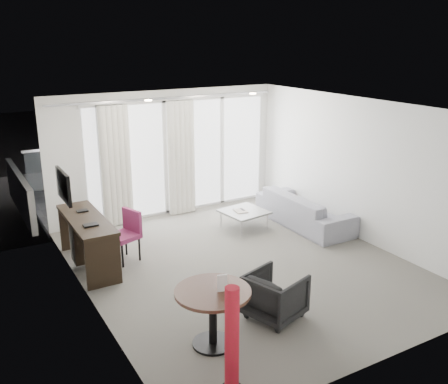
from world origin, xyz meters
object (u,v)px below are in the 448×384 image
desk_chair (124,237)px  red_lamp (232,340)px  desk (88,242)px  tub_armchair (275,295)px  rattan_chair_a (177,178)px  sofa (304,209)px  rattan_chair_b (189,164)px  round_table (213,318)px  coffee_table (244,219)px

desk_chair → red_lamp: 3.67m
desk → tub_armchair: desk is taller
desk → rattan_chair_a: desk is taller
sofa → rattan_chair_b: size_ratio=2.60×
desk_chair → sofa: 3.69m
rattan_chair_b → desk: bearing=-154.9°
sofa → red_lamp: bearing=133.0°
desk → sofa: desk is taller
desk_chair → tub_armchair: desk_chair is taller
desk_chair → rattan_chair_b: size_ratio=1.02×
rattan_chair_a → round_table: bearing=-122.0°
rattan_chair_b → coffee_table: bearing=-120.4°
desk_chair → rattan_chair_b: (3.16, 3.98, -0.01)m
rattan_chair_a → rattan_chair_b: bearing=39.0°
rattan_chair_a → sofa: bearing=-78.8°
round_table → rattan_chair_a: (2.23, 5.87, 0.00)m
tub_armchair → red_lamp: bearing=110.1°
desk → red_lamp: bearing=-82.7°
red_lamp → coffee_table: size_ratio=1.54×
coffee_table → rattan_chair_a: size_ratio=1.06×
red_lamp → rattan_chair_a: bearing=69.9°
desk_chair → rattan_chair_b: desk_chair is taller
coffee_table → rattan_chair_a: rattan_chair_a is taller
round_table → rattan_chair_a: 6.28m
sofa → rattan_chair_a: size_ratio=2.97×
desk_chair → sofa: bearing=-21.8°
tub_armchair → desk: bearing=14.0°
desk_chair → red_lamp: (-0.08, -3.67, 0.18)m
sofa → tub_armchair: bearing=135.3°
desk_chair → red_lamp: size_ratio=0.71×
round_table → red_lamp: 0.89m
coffee_table → rattan_chair_a: bearing=93.7°
red_lamp → rattan_chair_b: 8.31m
desk_chair → rattan_chair_a: desk_chair is taller
desk → round_table: desk is taller
red_lamp → tub_armchair: red_lamp is taller
rattan_chair_b → tub_armchair: bearing=-127.6°
desk_chair → round_table: bearing=-106.4°
desk → round_table: bearing=-76.5°
desk_chair → round_table: size_ratio=0.94×
red_lamp → rattan_chair_a: size_ratio=1.64×
coffee_table → sofa: size_ratio=0.36×
round_table → coffee_table: round_table is taller
round_table → red_lamp: red_lamp is taller
round_table → sofa: (3.54, 2.69, -0.05)m
desk_chair → rattan_chair_a: size_ratio=1.16×
round_table → rattan_chair_b: (3.02, 6.82, 0.06)m
rattan_chair_b → sofa: bearing=-103.8°
coffee_table → rattan_chair_b: size_ratio=0.93×
red_lamp → tub_armchair: bearing=37.8°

